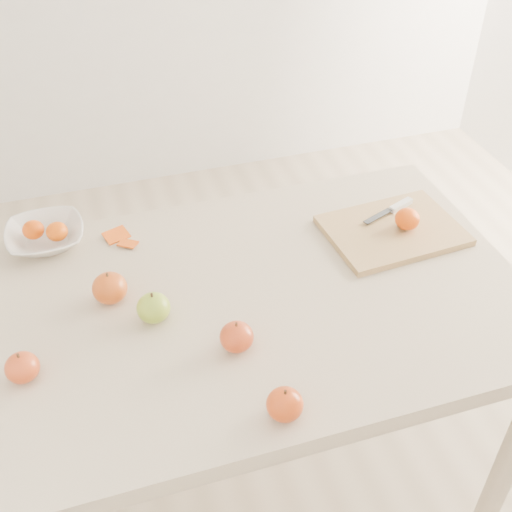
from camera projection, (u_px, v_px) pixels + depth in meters
name	position (u px, v px, depth m)	size (l,w,h in m)	color
ground	(261.00, 476.00, 1.93)	(3.50, 3.50, 0.00)	#C6B293
table	(262.00, 324.00, 1.52)	(1.20, 0.80, 0.75)	beige
cutting_board	(393.00, 230.00, 1.63)	(0.33, 0.24, 0.02)	tan
board_tangerine	(407.00, 219.00, 1.60)	(0.06, 0.06, 0.05)	#D34207
fruit_bowl	(46.00, 236.00, 1.59)	(0.19, 0.19, 0.05)	white
bowl_tangerine_near	(33.00, 230.00, 1.58)	(0.05, 0.05, 0.05)	#E94608
bowl_tangerine_far	(57.00, 231.00, 1.57)	(0.05, 0.05, 0.05)	#E35D08
orange_peel_a	(117.00, 236.00, 1.62)	(0.06, 0.04, 0.00)	#DB510F
orange_peel_b	(128.00, 244.00, 1.59)	(0.04, 0.04, 0.00)	#CC4B0E
paring_knife	(397.00, 207.00, 1.68)	(0.17, 0.07, 0.01)	white
apple_green	(154.00, 308.00, 1.37)	(0.07, 0.07, 0.07)	olive
apple_red_d	(22.00, 367.00, 1.25)	(0.07, 0.07, 0.06)	maroon
apple_red_c	(285.00, 404.00, 1.18)	(0.07, 0.07, 0.06)	#A1110B
apple_red_e	(237.00, 337.00, 1.31)	(0.07, 0.07, 0.06)	maroon
apple_red_a	(110.00, 288.00, 1.42)	(0.08, 0.08, 0.07)	maroon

